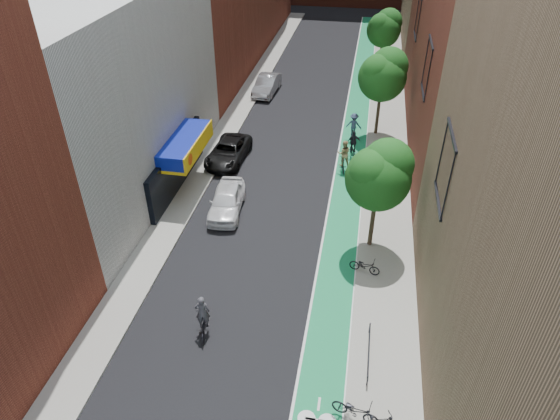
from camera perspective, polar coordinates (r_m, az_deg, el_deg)
The scene contains 17 objects.
ground at distance 21.75m, azimuth -6.55°, elevation -18.97°, with size 160.00×160.00×0.00m, color black.
bike_lane at distance 41.89m, azimuth 8.69°, elevation 9.90°, with size 2.00×68.00×0.01m, color #167E51.
sidewalk_left at distance 43.17m, azimuth -4.88°, elevation 11.06°, with size 2.00×68.00×0.15m, color gray.
sidewalk_right at distance 41.90m, azimuth 12.15°, elevation 9.62°, with size 3.00×68.00×0.15m, color gray.
building_left_white at distance 32.46m, azimuth -19.64°, elevation 12.23°, with size 8.00×20.00×12.00m, color silver.
tree_near at distance 25.57m, azimuth 11.31°, elevation 4.08°, with size 3.40×3.36×6.42m.
tree_mid at distance 38.23m, azimuth 11.72°, elevation 15.03°, with size 3.55×3.53×6.74m.
tree_far at distance 51.75m, azimuth 11.86°, elevation 19.77°, with size 3.30×3.25×6.21m.
parked_car_white at distance 30.17m, azimuth -6.11°, elevation 1.11°, with size 1.84×4.58×1.56m, color white.
parked_car_black at distance 35.62m, azimuth -5.93°, elevation 6.66°, with size 2.34×5.07×1.41m, color black.
parked_car_silver at distance 46.88m, azimuth -1.51°, elevation 14.12°, with size 1.69×4.84×1.60m, color #9CA0A4.
cyclist_lead at distance 23.02m, azimuth -8.80°, elevation -12.43°, with size 1.03×1.87×2.11m.
cyclist_lane_near at distance 34.39m, azimuth 7.27°, elevation 5.98°, with size 1.00×1.67×2.21m.
cyclist_lane_mid at distance 36.29m, azimuth 8.36°, elevation 7.07°, with size 1.03×1.84×1.97m.
cyclist_lane_far at distance 38.62m, azimuth 8.41°, elevation 9.29°, with size 1.24×1.63×2.12m.
parked_bike_near at distance 20.33m, azimuth 8.63°, elevation -21.70°, with size 0.65×1.87×0.98m, color black.
parked_bike_far at distance 25.98m, azimuth 9.65°, elevation -6.30°, with size 0.56×1.60×0.84m, color black.
Camera 1 is at (4.57, -12.05, 17.51)m, focal length 32.00 mm.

